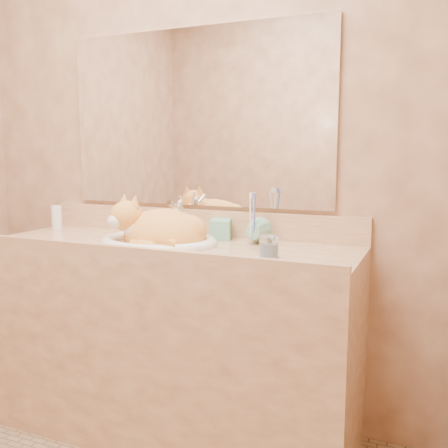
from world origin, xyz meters
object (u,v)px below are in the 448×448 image
at_px(sink_basin, 158,225).
at_px(cat, 158,228).
at_px(vanity_counter, 171,339).
at_px(soap_dispenser, 220,219).
at_px(toothbrush_cup, 252,234).
at_px(water_glass, 269,247).

distance_m(sink_basin, cat, 0.02).
xyz_separation_m(vanity_counter, sink_basin, (-0.04, -0.02, 0.50)).
relative_size(sink_basin, soap_dispenser, 2.57).
relative_size(cat, toothbrush_cup, 3.68).
bearing_deg(soap_dispenser, toothbrush_cup, -31.73).
bearing_deg(sink_basin, soap_dispenser, 42.60).
relative_size(toothbrush_cup, water_glass, 1.36).
bearing_deg(water_glass, sink_basin, 165.40).
distance_m(cat, soap_dispenser, 0.27).
height_order(soap_dispenser, toothbrush_cup, soap_dispenser).
relative_size(vanity_counter, sink_basin, 3.18).
xyz_separation_m(cat, toothbrush_cup, (0.39, 0.11, -0.01)).
xyz_separation_m(soap_dispenser, toothbrush_cup, (0.17, -0.04, -0.05)).
bearing_deg(water_glass, cat, 164.43).
distance_m(cat, water_glass, 0.57).
bearing_deg(toothbrush_cup, water_glass, -59.01).
relative_size(cat, soap_dispenser, 2.03).
distance_m(sink_basin, toothbrush_cup, 0.40).
distance_m(vanity_counter, cat, 0.49).
distance_m(vanity_counter, sink_basin, 0.51).
xyz_separation_m(sink_basin, water_glass, (0.54, -0.14, -0.03)).
bearing_deg(vanity_counter, cat, -170.92).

